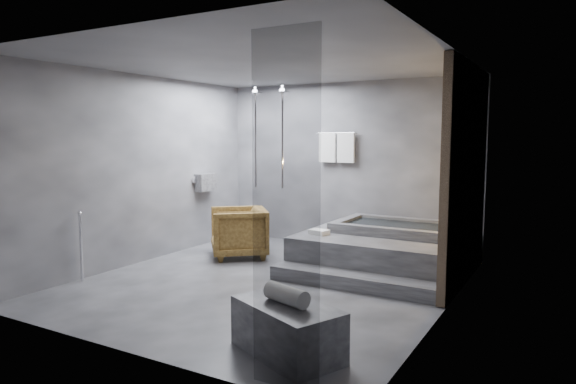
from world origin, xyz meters
The scene contains 7 objects.
room centered at (0.40, 0.24, 1.73)m, with size 5.00×5.04×2.82m.
tub_deck centered at (1.05, 1.45, 0.25)m, with size 2.20×2.00×0.50m, color #363639.
tub_step centered at (1.05, 0.27, 0.09)m, with size 2.20×0.36×0.18m, color #363639.
concrete_bench centered at (1.31, -1.83, 0.22)m, with size 1.00×0.55×0.45m, color #2D2D2F.
driftwood_chair centered at (-1.16, 0.95, 0.39)m, with size 0.83×0.86×0.78m, color #412B10.
rolled_towel centered at (1.30, -1.83, 0.53)m, with size 0.16×0.16×0.44m, color silver.
deck_towel centered at (0.27, 0.91, 0.53)m, with size 0.26×0.19×0.07m, color white.
Camera 1 is at (3.45, -5.57, 1.90)m, focal length 32.00 mm.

